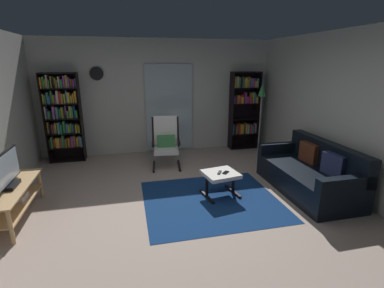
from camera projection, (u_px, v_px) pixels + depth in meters
The scene contains 16 objects.
ground_plane at pixel (184, 207), 4.22m from camera, with size 7.02×7.02×0.00m, color #AD988B.
wall_back at pixel (159, 97), 6.56m from camera, with size 5.60×0.06×2.60m, color beige.
wall_right at pixel (351, 114), 4.44m from camera, with size 0.06×6.00×2.60m, color beige.
glass_door_panel at pixel (169, 108), 6.62m from camera, with size 1.10×0.01×2.00m, color silver.
area_rug at pixel (211, 200), 4.43m from camera, with size 2.07×1.86×0.01m, color navy.
tv_stand at pixel (12, 197), 3.84m from camera, with size 0.48×1.36×0.47m.
television at pixel (6, 172), 3.72m from camera, with size 0.20×0.80×0.48m.
bookshelf_near_tv at pixel (63, 115), 5.95m from camera, with size 0.73×0.30×1.89m.
bookshelf_near_sofa at pixel (244, 108), 6.88m from camera, with size 0.70×0.30×1.87m.
leather_sofa at pixel (310, 174), 4.69m from camera, with size 0.88×1.85×0.83m.
lounge_armchair at pixel (166, 141), 5.79m from camera, with size 0.63×0.71×1.02m.
ottoman at pixel (221, 176), 4.51m from camera, with size 0.59×0.56×0.40m.
tv_remote at pixel (219, 172), 4.47m from camera, with size 0.04×0.14×0.02m, color black.
cell_phone at pixel (226, 172), 4.47m from camera, with size 0.07×0.14×0.01m, color black.
floor_lamp_by_shelf at pixel (262, 98), 6.33m from camera, with size 0.22×0.22×1.64m.
wall_clock at pixel (97, 74), 6.05m from camera, with size 0.29×0.03×0.29m.
Camera 1 is at (-0.74, -3.71, 2.09)m, focal length 26.37 mm.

